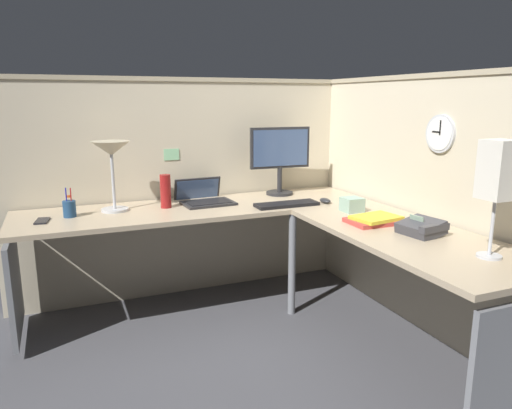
# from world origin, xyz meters

# --- Properties ---
(ground_plane) EXTENTS (6.80, 6.80, 0.00)m
(ground_plane) POSITION_xyz_m (0.00, 0.00, 0.00)
(ground_plane) COLOR #47474C
(cubicle_wall_back) EXTENTS (2.57, 0.12, 1.58)m
(cubicle_wall_back) POSITION_xyz_m (-0.36, 0.87, 0.79)
(cubicle_wall_back) COLOR beige
(cubicle_wall_back) RESTS_ON ground
(cubicle_wall_right) EXTENTS (0.12, 2.37, 1.58)m
(cubicle_wall_right) POSITION_xyz_m (0.87, -0.27, 0.79)
(cubicle_wall_right) COLOR beige
(cubicle_wall_right) RESTS_ON ground
(desk) EXTENTS (2.35, 2.15, 0.73)m
(desk) POSITION_xyz_m (-0.15, -0.05, 0.63)
(desk) COLOR tan
(desk) RESTS_ON ground
(monitor) EXTENTS (0.46, 0.20, 0.50)m
(monitor) POSITION_xyz_m (0.29, 0.64, 1.02)
(monitor) COLOR #232326
(monitor) RESTS_ON desk
(laptop) EXTENTS (0.36, 0.40, 0.22)m
(laptop) POSITION_xyz_m (-0.31, 0.61, 0.75)
(laptop) COLOR #232326
(laptop) RESTS_ON desk
(keyboard) EXTENTS (0.43, 0.14, 0.02)m
(keyboard) POSITION_xyz_m (0.16, 0.26, 0.74)
(keyboard) COLOR black
(keyboard) RESTS_ON desk
(computer_mouse) EXTENTS (0.06, 0.10, 0.03)m
(computer_mouse) POSITION_xyz_m (0.45, 0.24, 0.75)
(computer_mouse) COLOR #232326
(computer_mouse) RESTS_ON desk
(desk_lamp_dome) EXTENTS (0.24, 0.24, 0.44)m
(desk_lamp_dome) POSITION_xyz_m (-0.92, 0.55, 1.09)
(desk_lamp_dome) COLOR #B7BABF
(desk_lamp_dome) RESTS_ON desk
(pen_cup) EXTENTS (0.08, 0.08, 0.18)m
(pen_cup) POSITION_xyz_m (-1.19, 0.49, 0.78)
(pen_cup) COLOR navy
(pen_cup) RESTS_ON desk
(cell_phone) EXTENTS (0.09, 0.15, 0.01)m
(cell_phone) POSITION_xyz_m (-1.34, 0.43, 0.73)
(cell_phone) COLOR black
(cell_phone) RESTS_ON desk
(thermos_flask) EXTENTS (0.07, 0.07, 0.22)m
(thermos_flask) POSITION_xyz_m (-0.59, 0.52, 0.84)
(thermos_flask) COLOR maroon
(thermos_flask) RESTS_ON desk
(office_phone) EXTENTS (0.22, 0.23, 0.11)m
(office_phone) POSITION_xyz_m (0.51, -0.64, 0.77)
(office_phone) COLOR #38383D
(office_phone) RESTS_ON desk
(book_stack) EXTENTS (0.30, 0.23, 0.04)m
(book_stack) POSITION_xyz_m (0.43, -0.35, 0.75)
(book_stack) COLOR #BF3F38
(book_stack) RESTS_ON desk
(desk_lamp_paper) EXTENTS (0.13, 0.13, 0.53)m
(desk_lamp_paper) POSITION_xyz_m (0.54, -1.05, 1.11)
(desk_lamp_paper) COLOR #B7BABF
(desk_lamp_paper) RESTS_ON desk
(tissue_box) EXTENTS (0.12, 0.12, 0.09)m
(tissue_box) POSITION_xyz_m (0.48, -0.04, 0.78)
(tissue_box) COLOR #8CAD99
(tissue_box) RESTS_ON desk
(wall_clock) EXTENTS (0.04, 0.22, 0.22)m
(wall_clock) POSITION_xyz_m (0.82, -0.40, 1.24)
(wall_clock) COLOR #B7BABF
(pinned_note_leftmost) EXTENTS (0.11, 0.00, 0.08)m
(pinned_note_leftmost) POSITION_xyz_m (-0.48, 0.82, 1.04)
(pinned_note_leftmost) COLOR #8CCC99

